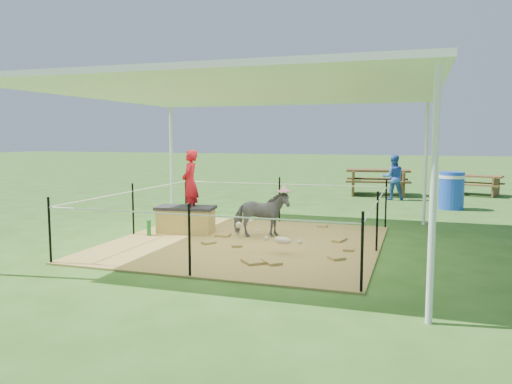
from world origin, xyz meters
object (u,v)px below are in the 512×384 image
(foal, at_px, (283,239))
(trash_barrel, at_px, (451,191))
(straw_bale, at_px, (186,221))
(pony, at_px, (261,214))
(picnic_table_near, at_px, (378,182))
(distant_person, at_px, (393,177))
(woman, at_px, (190,177))
(green_bottle, at_px, (149,228))
(picnic_table_far, at_px, (475,185))

(foal, bearing_deg, trash_barrel, 78.79)
(straw_bale, xyz_separation_m, pony, (1.50, 0.07, 0.19))
(picnic_table_near, xyz_separation_m, distant_person, (0.53, -1.14, 0.26))
(picnic_table_near, bearing_deg, woman, -116.12)
(trash_barrel, bearing_deg, foal, -114.28)
(green_bottle, xyz_separation_m, picnic_table_near, (3.53, 8.33, 0.24))
(straw_bale, height_order, foal, foal)
(picnic_table_far, bearing_deg, green_bottle, -107.88)
(foal, bearing_deg, woman, 165.72)
(foal, relative_size, distant_person, 0.64)
(green_bottle, height_order, pony, pony)
(straw_bale, relative_size, woman, 0.83)
(straw_bale, distance_m, picnic_table_near, 8.43)
(straw_bale, height_order, distant_person, distant_person)
(foal, xyz_separation_m, trash_barrel, (2.83, 6.29, 0.22))
(picnic_table_near, distance_m, picnic_table_far, 3.13)
(straw_bale, xyz_separation_m, woman, (0.10, 0.00, 0.85))
(pony, height_order, foal, pony)
(picnic_table_near, height_order, picnic_table_far, picnic_table_near)
(woman, xyz_separation_m, picnic_table_near, (2.88, 7.88, -0.69))
(straw_bale, distance_m, distant_person, 7.61)
(picnic_table_far, bearing_deg, straw_bale, -106.86)
(trash_barrel, height_order, distant_person, distant_person)
(woman, distance_m, distant_person, 7.57)
(green_bottle, bearing_deg, straw_bale, 39.29)
(woman, bearing_deg, green_bottle, -62.94)
(pony, height_order, distant_person, distant_person)
(woman, xyz_separation_m, green_bottle, (-0.65, -0.45, -0.93))
(green_bottle, xyz_separation_m, picnic_table_far, (6.54, 9.22, 0.15))
(picnic_table_far, bearing_deg, pony, -99.83)
(straw_bale, height_order, green_bottle, straw_bale)
(woman, bearing_deg, distant_person, 145.50)
(trash_barrel, relative_size, distant_person, 0.72)
(picnic_table_near, bearing_deg, pony, -106.79)
(green_bottle, height_order, trash_barrel, trash_barrel)
(green_bottle, bearing_deg, woman, 34.70)
(straw_bale, relative_size, pony, 1.03)
(green_bottle, distance_m, pony, 2.13)
(pony, relative_size, trash_barrel, 1.03)
(green_bottle, height_order, picnic_table_far, picnic_table_far)
(green_bottle, height_order, distant_person, distant_person)
(straw_bale, height_order, picnic_table_near, picnic_table_near)
(woman, xyz_separation_m, distant_person, (3.41, 6.74, -0.44))
(pony, relative_size, picnic_table_far, 0.65)
(woman, height_order, picnic_table_near, woman)
(green_bottle, bearing_deg, picnic_table_near, 67.01)
(foal, bearing_deg, straw_bale, 166.78)
(woman, distance_m, trash_barrel, 7.20)
(woman, bearing_deg, picnic_table_near, 152.26)
(straw_bale, height_order, picnic_table_far, picnic_table_far)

